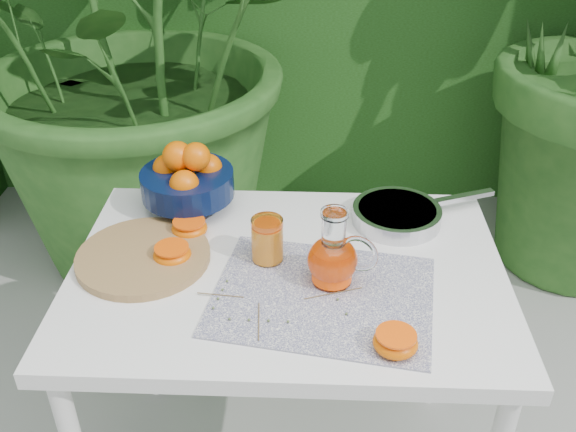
{
  "coord_description": "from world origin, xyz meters",
  "views": [
    {
      "loc": [
        -0.04,
        -1.2,
        1.64
      ],
      "look_at": [
        -0.09,
        -0.0,
        0.88
      ],
      "focal_mm": 40.0,
      "sensor_mm": 36.0,
      "label": 1
    }
  ],
  "objects_px": {
    "fruit_bowl": "(187,178)",
    "juice_pitcher": "(334,258)",
    "white_table": "(288,296)",
    "cutting_board": "(143,257)",
    "saute_pan": "(398,214)"
  },
  "relations": [
    {
      "from": "juice_pitcher",
      "to": "white_table",
      "type": "bearing_deg",
      "value": 154.78
    },
    {
      "from": "cutting_board",
      "to": "juice_pitcher",
      "type": "distance_m",
      "value": 0.45
    },
    {
      "from": "cutting_board",
      "to": "saute_pan",
      "type": "xyz_separation_m",
      "value": [
        0.61,
        0.19,
        0.01
      ]
    },
    {
      "from": "cutting_board",
      "to": "saute_pan",
      "type": "height_order",
      "value": "saute_pan"
    },
    {
      "from": "saute_pan",
      "to": "fruit_bowl",
      "type": "bearing_deg",
      "value": 174.56
    },
    {
      "from": "cutting_board",
      "to": "fruit_bowl",
      "type": "relative_size",
      "value": 1.2
    },
    {
      "from": "fruit_bowl",
      "to": "juice_pitcher",
      "type": "height_order",
      "value": "fruit_bowl"
    },
    {
      "from": "fruit_bowl",
      "to": "juice_pitcher",
      "type": "relative_size",
      "value": 1.42
    },
    {
      "from": "white_table",
      "to": "juice_pitcher",
      "type": "relative_size",
      "value": 5.46
    },
    {
      "from": "white_table",
      "to": "juice_pitcher",
      "type": "xyz_separation_m",
      "value": [
        0.1,
        -0.05,
        0.15
      ]
    },
    {
      "from": "white_table",
      "to": "cutting_board",
      "type": "relative_size",
      "value": 3.21
    },
    {
      "from": "white_table",
      "to": "cutting_board",
      "type": "height_order",
      "value": "cutting_board"
    },
    {
      "from": "juice_pitcher",
      "to": "cutting_board",
      "type": "bearing_deg",
      "value": 171.51
    },
    {
      "from": "white_table",
      "to": "fruit_bowl",
      "type": "relative_size",
      "value": 3.86
    },
    {
      "from": "fruit_bowl",
      "to": "juice_pitcher",
      "type": "xyz_separation_m",
      "value": [
        0.37,
        -0.31,
        -0.02
      ]
    }
  ]
}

